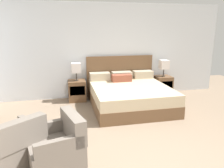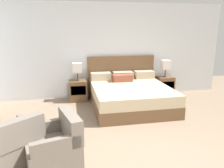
{
  "view_description": "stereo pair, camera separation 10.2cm",
  "coord_description": "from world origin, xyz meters",
  "views": [
    {
      "loc": [
        -1.0,
        -2.4,
        1.89
      ],
      "look_at": [
        -0.04,
        1.94,
        0.75
      ],
      "focal_mm": 35.0,
      "sensor_mm": 36.0,
      "label": 1
    },
    {
      "loc": [
        -0.9,
        -2.42,
        1.89
      ],
      "look_at": [
        -0.04,
        1.94,
        0.75
      ],
      "focal_mm": 35.0,
      "sensor_mm": 36.0,
      "label": 2
    }
  ],
  "objects": [
    {
      "name": "bed",
      "position": [
        0.53,
        2.56,
        0.3
      ],
      "size": [
        1.89,
        2.01,
        1.14
      ],
      "color": "brown",
      "rests_on": "ground"
    },
    {
      "name": "armchair_companion",
      "position": [
        -1.14,
        0.38,
        0.28
      ],
      "size": [
        0.85,
        0.84,
        0.76
      ],
      "color": "#70665B",
      "rests_on": "ground"
    },
    {
      "name": "table_lamp_right",
      "position": [
        1.77,
        3.26,
        0.88
      ],
      "size": [
        0.24,
        0.24,
        0.47
      ],
      "color": "#332D28",
      "rests_on": "nightstand_right"
    },
    {
      "name": "nightstand_right",
      "position": [
        1.77,
        3.26,
        0.28
      ],
      "size": [
        0.45,
        0.43,
        0.55
      ],
      "color": "brown",
      "rests_on": "ground"
    },
    {
      "name": "nightstand_left",
      "position": [
        -0.7,
        3.26,
        0.28
      ],
      "size": [
        0.45,
        0.43,
        0.55
      ],
      "color": "brown",
      "rests_on": "ground"
    },
    {
      "name": "wall_back",
      "position": [
        0.0,
        3.57,
        1.28
      ],
      "size": [
        7.01,
        0.06,
        2.56
      ],
      "primitive_type": "cube",
      "color": "silver",
      "rests_on": "ground"
    },
    {
      "name": "table_lamp_left",
      "position": [
        -0.7,
        3.26,
        0.88
      ],
      "size": [
        0.24,
        0.24,
        0.47
      ],
      "color": "#332D28",
      "rests_on": "nightstand_left"
    },
    {
      "name": "armchair_by_window",
      "position": [
        -1.73,
        0.53,
        0.28
      ],
      "size": [
        0.96,
        0.96,
        0.76
      ],
      "color": "#70665B",
      "rests_on": "ground"
    }
  ]
}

